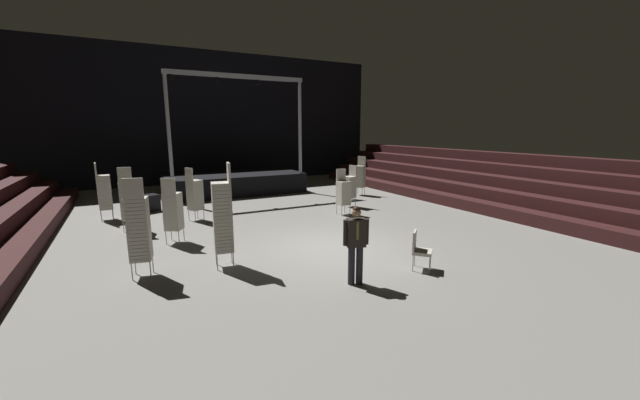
# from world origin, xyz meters

# --- Properties ---
(ground_plane) EXTENTS (22.00, 30.00, 0.10)m
(ground_plane) POSITION_xyz_m (0.00, 0.00, -0.05)
(ground_plane) COLOR slate
(arena_end_wall) EXTENTS (22.00, 0.30, 8.00)m
(arena_end_wall) POSITION_xyz_m (0.00, 15.00, 4.00)
(arena_end_wall) COLOR black
(arena_end_wall) RESTS_ON ground_plane
(bleacher_bank_right) EXTENTS (3.75, 24.00, 2.25)m
(bleacher_bank_right) POSITION_xyz_m (9.12, 1.00, 1.12)
(bleacher_bank_right) COLOR black
(bleacher_bank_right) RESTS_ON ground_plane
(stage_riser) EXTENTS (6.88, 3.44, 5.86)m
(stage_riser) POSITION_xyz_m (0.00, 10.31, 0.60)
(stage_riser) COLOR black
(stage_riser) RESTS_ON ground_plane
(man_with_tie) EXTENTS (0.57, 0.34, 1.75)m
(man_with_tie) POSITION_xyz_m (-0.76, -2.45, 0.99)
(man_with_tie) COLOR black
(man_with_tie) RESTS_ON ground_plane
(chair_stack_front_left) EXTENTS (0.48, 0.48, 2.14)m
(chair_stack_front_left) POSITION_xyz_m (-5.78, 6.70, 1.07)
(chair_stack_front_left) COLOR #B2B5BA
(chair_stack_front_left) RESTS_ON ground_plane
(chair_stack_front_right) EXTENTS (0.60, 0.60, 1.96)m
(chair_stack_front_right) POSITION_xyz_m (-3.88, 2.54, 0.98)
(chair_stack_front_right) COLOR #B2B5BA
(chair_stack_front_right) RESTS_ON ground_plane
(chair_stack_mid_left) EXTENTS (0.54, 0.54, 2.14)m
(chair_stack_mid_left) POSITION_xyz_m (-5.00, 4.65, 1.07)
(chair_stack_mid_left) COLOR #B2B5BA
(chair_stack_mid_left) RESTS_ON ground_plane
(chair_stack_mid_right) EXTENTS (0.62, 0.62, 1.96)m
(chair_stack_mid_right) POSITION_xyz_m (5.49, 6.61, 0.98)
(chair_stack_mid_right) COLOR #B2B5BA
(chair_stack_mid_right) RESTS_ON ground_plane
(chair_stack_mid_centre) EXTENTS (0.53, 0.53, 1.79)m
(chair_stack_mid_centre) POSITION_xyz_m (3.47, 4.44, 0.90)
(chair_stack_mid_centre) COLOR #B2B5BA
(chair_stack_mid_centre) RESTS_ON ground_plane
(chair_stack_rear_left) EXTENTS (0.50, 0.50, 2.56)m
(chair_stack_rear_left) POSITION_xyz_m (-3.03, -0.09, 1.28)
(chair_stack_rear_left) COLOR #B2B5BA
(chair_stack_rear_left) RESTS_ON ground_plane
(chair_stack_rear_right) EXTENTS (0.44, 0.44, 1.79)m
(chair_stack_rear_right) POSITION_xyz_m (2.46, 3.31, 0.90)
(chair_stack_rear_right) COLOR #B2B5BA
(chair_stack_rear_right) RESTS_ON ground_plane
(chair_stack_rear_centre) EXTENTS (0.59, 0.59, 1.96)m
(chair_stack_rear_centre) POSITION_xyz_m (-2.85, 5.06, 0.98)
(chair_stack_rear_centre) COLOR #B2B5BA
(chair_stack_rear_centre) RESTS_ON ground_plane
(chair_stack_aisle_left) EXTENTS (0.52, 0.52, 2.31)m
(chair_stack_aisle_left) POSITION_xyz_m (-4.84, 0.18, 1.15)
(chair_stack_aisle_left) COLOR #B2B5BA
(chair_stack_aisle_left) RESTS_ON ground_plane
(equipment_road_case) EXTENTS (1.06, 0.89, 0.67)m
(equipment_road_case) POSITION_xyz_m (-4.38, 7.57, 0.34)
(equipment_road_case) COLOR black
(equipment_road_case) RESTS_ON ground_plane
(loose_chair_near_man) EXTENTS (0.62, 0.62, 0.95)m
(loose_chair_near_man) POSITION_xyz_m (1.08, -2.44, 0.53)
(loose_chair_near_man) COLOR #B2B5BA
(loose_chair_near_man) RESTS_ON ground_plane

